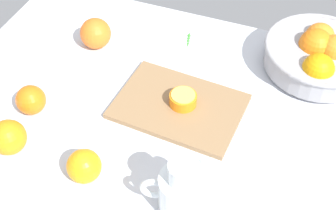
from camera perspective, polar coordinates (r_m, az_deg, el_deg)
name	(u,v)px	position (r cm, az deg, el deg)	size (l,w,h in cm)	color
ground_plane	(182,135)	(106.47, 1.67, -3.70)	(120.44, 85.87, 3.00)	silver
fruit_bowl	(320,55)	(122.49, 18.08, 5.83)	(28.06, 28.06, 10.99)	#99999E
juice_pitcher	(182,193)	(89.52, 1.76, -10.71)	(13.52, 9.25, 14.89)	white
cutting_board	(179,106)	(109.42, 1.34, -0.16)	(29.16, 20.52, 1.34)	olive
orange_half_0	(183,99)	(108.05, 1.85, 0.73)	(6.42, 6.42, 3.06)	orange
loose_orange_0	(8,137)	(104.76, -18.95, -3.76)	(7.72, 7.72, 7.72)	orange
loose_orange_1	(84,166)	(96.42, -10.24, -7.38)	(7.16, 7.16, 7.16)	orange
loose_orange_2	(31,100)	(111.51, -16.44, 0.60)	(6.93, 6.93, 6.93)	orange
loose_orange_3	(96,33)	(125.56, -8.86, 8.66)	(8.21, 8.21, 8.21)	orange
herb_sprig_0	(189,38)	(128.82, 2.54, 8.19)	(1.74, 5.67, 1.00)	#39902E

